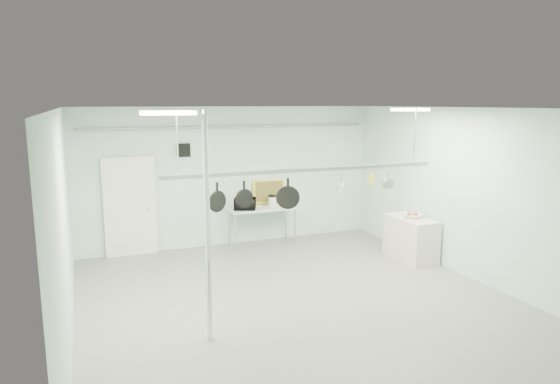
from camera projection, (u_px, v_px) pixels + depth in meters
name	position (u px, v px, depth m)	size (l,w,h in m)	color
floor	(303.00, 305.00, 8.19)	(8.00, 8.00, 0.00)	gray
ceiling	(304.00, 109.00, 7.63)	(7.00, 8.00, 0.02)	silver
back_wall	(232.00, 176.00, 11.55)	(7.00, 0.02, 3.20)	silver
right_wall	(475.00, 195.00, 9.19)	(0.02, 8.00, 3.20)	silver
door	(130.00, 208.00, 10.76)	(1.10, 0.10, 2.20)	silver
wall_vent	(184.00, 150.00, 11.01)	(0.30, 0.04, 0.30)	black
conduit_pipe	(232.00, 127.00, 11.27)	(0.07, 0.07, 6.60)	gray
chrome_pole	(208.00, 229.00, 6.74)	(0.08, 0.08, 3.20)	silver
prep_table	(262.00, 210.00, 11.55)	(1.60, 0.70, 0.91)	#ABCABD
side_cabinet	(411.00, 239.00, 10.55)	(0.60, 1.20, 0.90)	beige
pot_rack	(307.00, 168.00, 8.15)	(4.80, 0.06, 1.00)	#B7B7BC
light_panel_left	(168.00, 113.00, 6.09)	(0.65, 0.30, 0.05)	white
light_panel_right	(410.00, 110.00, 9.07)	(0.65, 0.30, 0.05)	white
microwave	(245.00, 204.00, 11.24)	(0.48, 0.33, 0.27)	black
coffee_canister	(272.00, 201.00, 11.61)	(0.17, 0.17, 0.23)	silver
painting_large	(269.00, 192.00, 11.87)	(0.78, 0.05, 0.58)	gold
painting_small	(279.00, 198.00, 11.99)	(0.30, 0.04, 0.25)	#341A12
fruit_bowl	(413.00, 216.00, 10.47)	(0.36, 0.36, 0.09)	white
skillet_left	(217.00, 198.00, 7.65)	(0.34, 0.06, 0.47)	black
skillet_mid	(244.00, 194.00, 7.81)	(0.30, 0.06, 0.43)	black
skillet_right	(288.00, 194.00, 8.09)	(0.38, 0.06, 0.52)	black
whisk	(341.00, 183.00, 8.43)	(0.14, 0.14, 0.29)	silver
grater	(372.00, 179.00, 8.64)	(0.08, 0.02, 0.21)	gold
saucepan	(388.00, 181.00, 8.78)	(0.18, 0.10, 0.32)	silver
fruit_cluster	(413.00, 214.00, 10.46)	(0.24, 0.24, 0.09)	#9C120E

